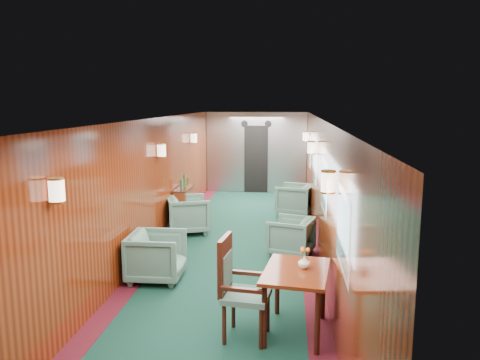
{
  "coord_description": "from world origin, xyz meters",
  "views": [
    {
      "loc": [
        0.94,
        -7.96,
        2.69
      ],
      "look_at": [
        0.0,
        1.17,
        1.15
      ],
      "focal_mm": 35.0,
      "sensor_mm": 36.0,
      "label": 1
    }
  ],
  "objects_px": {
    "side_chair": "(237,284)",
    "credenza": "(184,205)",
    "armchair_left_far": "(188,214)",
    "armchair_left_near": "(157,256)",
    "dining_table": "(296,280)",
    "armchair_right_far": "(295,199)",
    "armchair_right_near": "(291,236)"
  },
  "relations": [
    {
      "from": "dining_table",
      "to": "side_chair",
      "type": "xyz_separation_m",
      "value": [
        -0.67,
        -0.17,
        -0.0
      ]
    },
    {
      "from": "side_chair",
      "to": "armchair_right_far",
      "type": "height_order",
      "value": "side_chair"
    },
    {
      "from": "armchair_left_far",
      "to": "credenza",
      "type": "bearing_deg",
      "value": 0.26
    },
    {
      "from": "credenza",
      "to": "armchair_left_near",
      "type": "xyz_separation_m",
      "value": [
        0.32,
        -3.29,
        -0.05
      ]
    },
    {
      "from": "armchair_left_near",
      "to": "armchair_right_far",
      "type": "relative_size",
      "value": 1.0
    },
    {
      "from": "credenza",
      "to": "armchair_right_near",
      "type": "height_order",
      "value": "credenza"
    },
    {
      "from": "dining_table",
      "to": "armchair_right_far",
      "type": "relative_size",
      "value": 1.37
    },
    {
      "from": "side_chair",
      "to": "credenza",
      "type": "xyz_separation_m",
      "value": [
        -1.73,
        4.91,
        -0.22
      ]
    },
    {
      "from": "credenza",
      "to": "armchair_right_far",
      "type": "distance_m",
      "value": 2.73
    },
    {
      "from": "side_chair",
      "to": "credenza",
      "type": "bearing_deg",
      "value": 116.89
    },
    {
      "from": "armchair_left_near",
      "to": "armchair_right_near",
      "type": "height_order",
      "value": "armchair_left_near"
    },
    {
      "from": "armchair_left_far",
      "to": "armchair_right_far",
      "type": "relative_size",
      "value": 1.03
    },
    {
      "from": "armchair_left_near",
      "to": "armchair_left_far",
      "type": "bearing_deg",
      "value": 0.93
    },
    {
      "from": "credenza",
      "to": "dining_table",
      "type": "bearing_deg",
      "value": -63.12
    },
    {
      "from": "side_chair",
      "to": "armchair_right_far",
      "type": "xyz_separation_m",
      "value": [
        0.74,
        6.07,
        -0.27
      ]
    },
    {
      "from": "side_chair",
      "to": "credenza",
      "type": "relative_size",
      "value": 1.08
    },
    {
      "from": "armchair_left_near",
      "to": "armchair_right_far",
      "type": "xyz_separation_m",
      "value": [
        2.14,
        4.45,
        -0.0
      ]
    },
    {
      "from": "credenza",
      "to": "armchair_left_near",
      "type": "height_order",
      "value": "credenza"
    },
    {
      "from": "side_chair",
      "to": "armchair_left_far",
      "type": "relative_size",
      "value": 1.41
    },
    {
      "from": "armchair_right_near",
      "to": "armchair_right_far",
      "type": "relative_size",
      "value": 0.9
    },
    {
      "from": "armchair_right_near",
      "to": "armchair_right_far",
      "type": "height_order",
      "value": "armchair_right_far"
    },
    {
      "from": "armchair_left_near",
      "to": "armchair_left_far",
      "type": "height_order",
      "value": "armchair_left_far"
    },
    {
      "from": "dining_table",
      "to": "armchair_left_near",
      "type": "xyz_separation_m",
      "value": [
        -2.08,
        1.45,
        -0.28
      ]
    },
    {
      "from": "credenza",
      "to": "armchair_left_far",
      "type": "bearing_deg",
      "value": -69.8
    },
    {
      "from": "armchair_left_near",
      "to": "armchair_left_far",
      "type": "xyz_separation_m",
      "value": [
        -0.08,
        2.63,
        0.01
      ]
    },
    {
      "from": "armchair_right_far",
      "to": "armchair_left_far",
      "type": "bearing_deg",
      "value": -35.34
    },
    {
      "from": "side_chair",
      "to": "armchair_left_near",
      "type": "relative_size",
      "value": 1.46
    },
    {
      "from": "credenza",
      "to": "armchair_right_far",
      "type": "xyz_separation_m",
      "value": [
        2.47,
        1.16,
        -0.05
      ]
    },
    {
      "from": "credenza",
      "to": "armchair_left_near",
      "type": "bearing_deg",
      "value": -84.4
    },
    {
      "from": "armchair_left_far",
      "to": "armchair_right_far",
      "type": "xyz_separation_m",
      "value": [
        2.23,
        1.81,
        -0.01
      ]
    },
    {
      "from": "dining_table",
      "to": "armchair_right_far",
      "type": "xyz_separation_m",
      "value": [
        0.07,
        5.9,
        -0.28
      ]
    },
    {
      "from": "credenza",
      "to": "armchair_right_near",
      "type": "distance_m",
      "value": 3.01
    }
  ]
}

